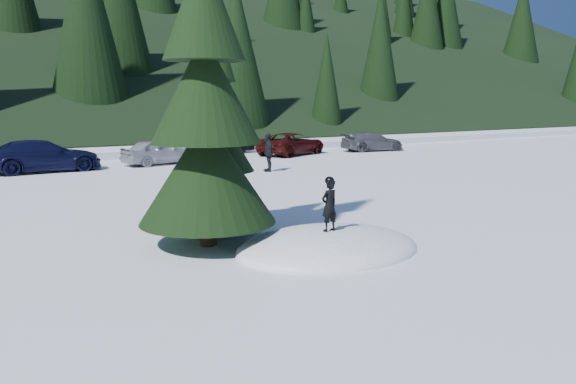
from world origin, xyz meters
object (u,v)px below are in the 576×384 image
car_3 (43,156)px  car_5 (218,142)px  child_skier (329,206)px  spruce_short (221,150)px  spruce_tall (205,104)px  adult_1 (268,152)px  car_6 (292,144)px  adult_0 (228,156)px  car_4 (159,152)px  car_7 (372,142)px

car_3 → car_5: car_3 is taller
child_skier → spruce_short: bearing=-78.6°
spruce_tall → car_3: size_ratio=1.64×
adult_1 → car_3: size_ratio=0.35×
spruce_tall → car_6: size_ratio=1.75×
adult_0 → car_5: 9.70m
car_4 → car_7: 14.71m
child_skier → adult_1: adult_1 is taller
spruce_short → child_skier: bearing=-71.7°
adult_1 → car_6: adult_1 is taller
car_7 → car_3: bearing=99.3°
car_3 → car_4: bearing=-91.0°
spruce_tall → adult_1: bearing=54.7°
spruce_short → car_7: spruce_short is taller
spruce_short → adult_1: (6.94, 9.82, -1.19)m
spruce_short → adult_1: spruce_short is taller
child_skier → car_5: size_ratio=0.26×
child_skier → car_4: 18.84m
spruce_short → car_7: (18.13, 15.59, -1.48)m
child_skier → car_3: child_skier is taller
adult_0 → car_6: size_ratio=0.34×
spruce_tall → car_6: (13.17, 17.53, -2.64)m
adult_0 → car_5: size_ratio=0.37×
child_skier → car_6: child_skier is taller
spruce_tall → adult_1: (7.94, 11.22, -2.40)m
child_skier → car_5: child_skier is taller
child_skier → car_3: 18.91m
adult_1 → car_7: (11.18, 5.76, -0.29)m
car_3 → car_7: size_ratio=1.22×
spruce_tall → adult_0: 13.12m
car_4 → car_5: car_5 is taller
spruce_short → child_skier: 3.67m
spruce_tall → car_5: spruce_tall is taller
adult_1 → car_6: 8.20m
adult_0 → car_4: 5.51m
adult_1 → car_5: 9.37m
spruce_short → car_4: 15.79m
spruce_tall → adult_0: bearing=62.7°
child_skier → car_6: 22.40m
car_6 → car_4: bearing=72.7°
car_7 → car_4: bearing=99.3°
car_6 → car_5: bearing=29.0°
spruce_short → car_5: spruce_short is taller
adult_1 → car_3: 10.70m
adult_1 → car_4: bearing=-129.2°
spruce_short → car_4: spruce_short is taller
spruce_tall → spruce_short: bearing=54.5°
car_3 → car_5: (10.78, 3.80, -0.01)m
adult_0 → child_skier: bearing=138.8°
car_6 → car_7: bearing=-117.6°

